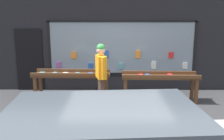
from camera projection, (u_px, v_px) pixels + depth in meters
name	position (u px, v px, depth m)	size (l,w,h in m)	color
ground_plane	(117.00, 115.00, 6.46)	(40.00, 40.00, 0.00)	#38383A
shopfront_facade	(115.00, 39.00, 8.44)	(8.52, 0.29, 3.59)	black
display_table_left	(72.00, 77.00, 7.35)	(2.26, 0.71, 0.93)	brown
display_table_right	(160.00, 79.00, 7.35)	(2.26, 0.66, 0.87)	brown
person_browsing	(101.00, 71.00, 6.69)	(0.33, 0.68, 1.79)	#4C382D
small_dog	(86.00, 101.00, 6.65)	(0.29, 0.57, 0.42)	black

